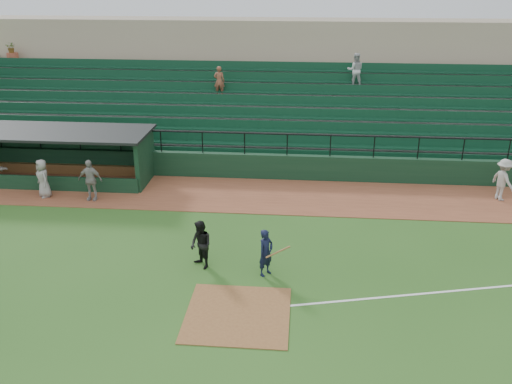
{
  "coord_description": "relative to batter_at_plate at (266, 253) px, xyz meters",
  "views": [
    {
      "loc": [
        1.7,
        -14.15,
        9.25
      ],
      "look_at": [
        0.0,
        5.0,
        1.4
      ],
      "focal_mm": 38.22,
      "sensor_mm": 36.0,
      "label": 1
    }
  ],
  "objects": [
    {
      "name": "dugout_player_a",
      "position": [
        -7.94,
        5.54,
        0.13
      ],
      "size": [
        1.08,
        0.48,
        1.81
      ],
      "primitive_type": "imported",
      "rotation": [
        0.0,
        0.0,
        -0.04
      ],
      "color": "#9B9691",
      "rests_on": "warning_track"
    },
    {
      "name": "foul_line",
      "position": [
        7.35,
        -0.13,
        -0.8
      ],
      "size": [
        17.49,
        4.44,
        0.01
      ],
      "primitive_type": "cube",
      "rotation": [
        0.0,
        0.0,
        0.24
      ],
      "color": "white",
      "rests_on": "ground"
    },
    {
      "name": "ground",
      "position": [
        -0.65,
        -1.33,
        -0.8
      ],
      "size": [
        90.0,
        90.0,
        0.0
      ],
      "primitive_type": "plane",
      "color": "#2A561C",
      "rests_on": "ground"
    },
    {
      "name": "dugout",
      "position": [
        -10.4,
        8.23,
        0.53
      ],
      "size": [
        8.9,
        3.2,
        2.42
      ],
      "color": "black",
      "rests_on": "ground"
    },
    {
      "name": "warning_track",
      "position": [
        -0.65,
        6.67,
        -0.79
      ],
      "size": [
        40.0,
        4.0,
        0.03
      ],
      "primitive_type": "cube",
      "color": "brown",
      "rests_on": "ground"
    },
    {
      "name": "runner",
      "position": [
        9.66,
        7.09,
        0.15
      ],
      "size": [
        1.1,
        1.36,
        1.84
      ],
      "primitive_type": "imported",
      "rotation": [
        0.0,
        0.0,
        1.98
      ],
      "color": "#ACA7A1",
      "rests_on": "warning_track"
    },
    {
      "name": "batter_at_plate",
      "position": [
        0.0,
        0.0,
        0.0
      ],
      "size": [
        1.13,
        0.72,
        1.6
      ],
      "color": "black",
      "rests_on": "ground"
    },
    {
      "name": "home_plate_dirt",
      "position": [
        -0.65,
        -2.33,
        -0.79
      ],
      "size": [
        3.0,
        3.0,
        0.03
      ],
      "primitive_type": "cube",
      "color": "brown",
      "rests_on": "ground"
    },
    {
      "name": "umpire",
      "position": [
        -2.18,
        0.29,
        0.03
      ],
      "size": [
        1.01,
        1.02,
        1.66
      ],
      "primitive_type": "imported",
      "rotation": [
        0.0,
        0.0,
        -0.82
      ],
      "color": "black",
      "rests_on": "ground"
    },
    {
      "name": "stadium_structure",
      "position": [
        -0.65,
        15.13,
        1.5
      ],
      "size": [
        38.0,
        13.08,
        6.4
      ],
      "color": "black",
      "rests_on": "ground"
    },
    {
      "name": "dugout_player_b",
      "position": [
        -10.11,
        5.69,
        0.08
      ],
      "size": [
        0.96,
        0.97,
        1.7
      ],
      "primitive_type": "imported",
      "rotation": [
        0.0,
        0.0,
        -0.81
      ],
      "color": "gray",
      "rests_on": "warning_track"
    }
  ]
}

